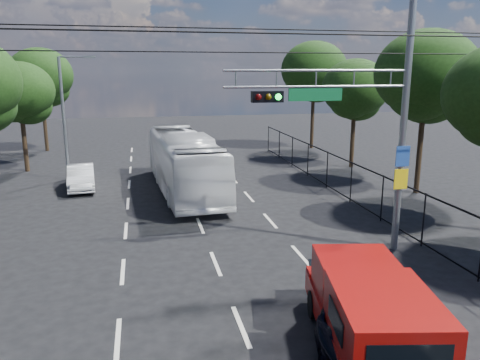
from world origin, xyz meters
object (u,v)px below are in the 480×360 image
object	(u,v)px
signal_mast	(372,102)
red_pickup	(368,312)
white_bus	(184,162)
white_van	(81,177)

from	to	relation	value
signal_mast	red_pickup	size ratio (longest dim) A/B	1.69
signal_mast	red_pickup	xyz separation A→B (m)	(-2.80, -5.78, -4.18)
red_pickup	white_bus	xyz separation A→B (m)	(-2.55, 15.64, 0.48)
signal_mast	red_pickup	bearing A→B (deg)	-115.86
signal_mast	red_pickup	distance (m)	7.66
signal_mast	white_van	size ratio (longest dim) A/B	2.45
white_bus	white_van	world-z (taller)	white_bus
red_pickup	signal_mast	bearing A→B (deg)	64.14
signal_mast	white_van	world-z (taller)	signal_mast
signal_mast	white_bus	size ratio (longest dim) A/B	0.86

